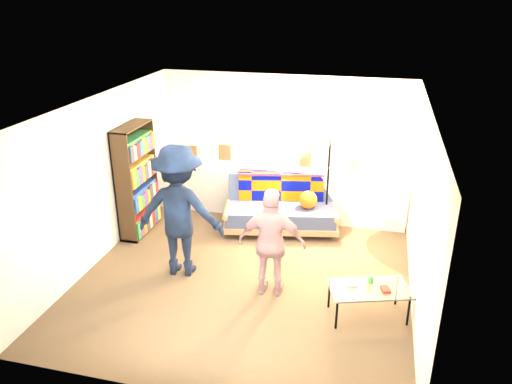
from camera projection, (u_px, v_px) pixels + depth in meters
The scene contains 10 objects.
ground at pixel (249, 269), 7.25m from camera, with size 5.00×5.00×0.00m, color brown.
room_shell at pixel (257, 150), 7.03m from camera, with size 4.60×5.05×2.45m.
half_wall_ledge at pixel (275, 191), 8.67m from camera, with size 4.45×0.15×1.00m, color silver.
ledge_decor at pixel (263, 154), 8.45m from camera, with size 2.97×0.02×0.45m.
futon_sofa at pixel (282, 208), 8.32m from camera, with size 2.00×1.22×0.80m.
bookshelf at pixel (137, 184), 8.07m from camera, with size 0.30×0.91×1.81m.
coffee_table at pixel (370, 290), 6.08m from camera, with size 1.09×0.81×0.51m.
floor_lamp at pixel (330, 163), 8.07m from camera, with size 0.36×0.29×1.63m.
person_left at pixel (179, 211), 6.85m from camera, with size 1.22×0.70×1.89m, color black.
person_right at pixel (272, 243), 6.42m from camera, with size 0.87×0.36×1.49m, color pink.
Camera 1 is at (1.61, -6.06, 3.82)m, focal length 35.00 mm.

